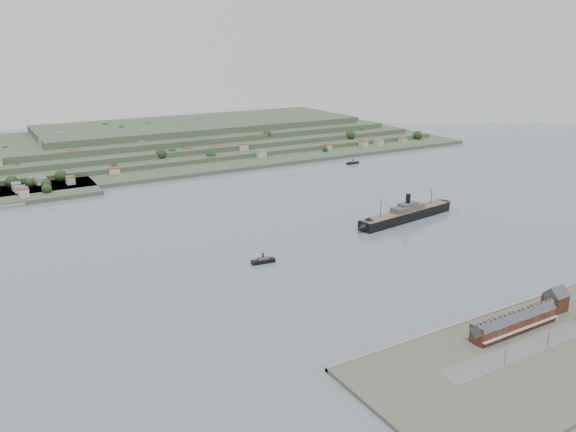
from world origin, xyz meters
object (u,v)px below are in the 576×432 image
terrace_row (515,322)px  steamship (403,215)px  gabled_building (555,299)px  tugboat (263,261)px

terrace_row → steamship: bearing=65.6°
terrace_row → gabled_building: gabled_building is taller
steamship → tugboat: (-140.99, -22.67, -3.07)m
tugboat → terrace_row: bearing=-66.2°
gabled_building → steamship: size_ratio=0.13×
terrace_row → gabled_building: 37.74m
tugboat → gabled_building: bearing=-54.3°
gabled_building → steamship: (39.08, 164.70, -3.34)m
terrace_row → steamship: 185.30m
terrace_row → gabled_building: bearing=6.1°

